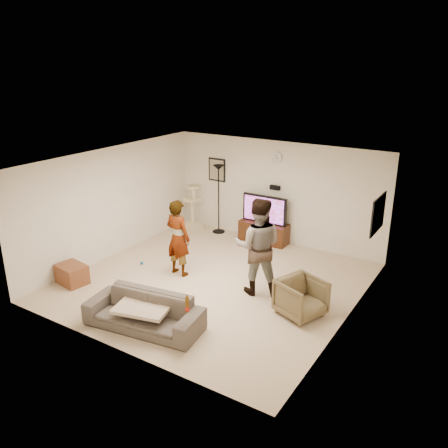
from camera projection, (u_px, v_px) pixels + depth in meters
The scene contains 24 objects.
floor at pixel (214, 282), 9.46m from camera, with size 5.50×5.50×0.02m, color #CBA889.
ceiling at pixel (213, 161), 8.61m from camera, with size 5.50×5.50×0.02m, color white.
wall_back at pixel (276, 192), 11.23m from camera, with size 5.50×0.04×2.50m, color beige.
wall_front at pixel (111, 277), 6.85m from camera, with size 5.50×0.04×2.50m, color beige.
wall_left at pixel (112, 202), 10.42m from camera, with size 0.04×5.50×2.50m, color beige.
wall_right at pixel (352, 254), 7.65m from camera, with size 0.04×5.50×2.50m, color beige.
wall_clock at pixel (277, 158), 10.92m from camera, with size 0.26×0.26×0.04m, color silver.
wall_speaker at pixel (275, 188), 11.13m from camera, with size 0.25×0.10×0.10m, color black.
picture_back at pixel (217, 170), 11.95m from camera, with size 0.42×0.03×0.52m, color gray.
picture_right at pixel (378, 214), 8.85m from camera, with size 0.03×0.78×0.62m, color #E0D955.
tv_stand at pixel (264, 232), 11.45m from camera, with size 1.22×0.45×0.51m, color black.
console_box at pixel (252, 245), 11.27m from camera, with size 0.40×0.30×0.07m, color silver.
tv at pixel (264, 209), 11.25m from camera, with size 1.15×0.08×0.68m, color black.
tv_screen at pixel (264, 210), 11.22m from camera, with size 1.06×0.01×0.60m, color #964BD8.
floor_lamp at pixel (219, 199), 11.89m from camera, with size 0.32×0.32×1.78m, color black.
cat_tree at pixel (192, 207), 12.13m from camera, with size 0.40×0.40×1.25m, color #C1B188.
person_left at pixel (178, 238), 9.55m from camera, with size 0.59×0.39×1.63m, color #9D9BAC.
person_right at pixel (258, 246), 8.75m from camera, with size 0.93×0.72×1.91m, color #355D76.
sofa at pixel (144, 312), 7.77m from camera, with size 2.01×0.78×0.59m, color #494039.
throw_blanket at pixel (144, 307), 7.73m from camera, with size 0.90×0.70×0.06m, color beige.
beer_bottle at pixel (187, 305), 7.17m from camera, with size 0.06×0.06×0.25m, color #563206.
armchair at pixel (301, 298), 8.13m from camera, with size 0.73×0.75×0.68m, color brown.
side_table at pixel (72, 274), 9.34m from camera, with size 0.60×0.45×0.40m, color #5C2F1A.
toy_ball at pixel (142, 263), 10.25m from camera, with size 0.07×0.07×0.07m, color #166093.
Camera 1 is at (4.72, -7.08, 4.31)m, focal length 37.04 mm.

